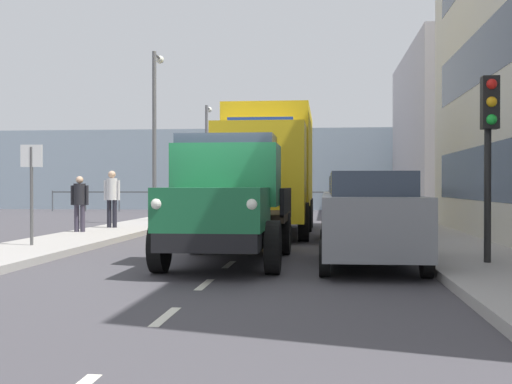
{
  "coord_description": "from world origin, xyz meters",
  "views": [
    {
      "loc": [
        -1.78,
        11.25,
        1.48
      ],
      "look_at": [
        0.23,
        -8.08,
        1.3
      ],
      "focal_mm": 46.45,
      "sensor_mm": 36.0,
      "label": 1
    }
  ],
  "objects_px": {
    "car_white_kerbside_1": "(355,208)",
    "car_black_oppositeside_1": "(230,198)",
    "car_grey_kerbside_near": "(370,218)",
    "pedestrian_couple_b": "(112,194)",
    "car_silver_oppositeside_2": "(244,196)",
    "traffic_light_near": "(489,128)",
    "lamp_post_promenade": "(155,120)",
    "truck_vintage_green": "(227,202)",
    "lorry_cargo_yellow": "(269,167)",
    "street_sign": "(32,177)",
    "car_navy_oppositeside_0": "(204,202)",
    "pedestrian_by_lamp": "(80,199)",
    "lamp_post_far": "(207,147)"
  },
  "relations": [
    {
      "from": "car_white_kerbside_1",
      "to": "car_black_oppositeside_1",
      "type": "bearing_deg",
      "value": -67.52
    },
    {
      "from": "car_grey_kerbside_near",
      "to": "pedestrian_couple_b",
      "type": "height_order",
      "value": "pedestrian_couple_b"
    },
    {
      "from": "car_white_kerbside_1",
      "to": "pedestrian_couple_b",
      "type": "bearing_deg",
      "value": -18.97
    },
    {
      "from": "car_white_kerbside_1",
      "to": "car_silver_oppositeside_2",
      "type": "height_order",
      "value": "same"
    },
    {
      "from": "traffic_light_near",
      "to": "lamp_post_promenade",
      "type": "distance_m",
      "value": 16.44
    },
    {
      "from": "truck_vintage_green",
      "to": "car_grey_kerbside_near",
      "type": "relative_size",
      "value": 1.36
    },
    {
      "from": "lorry_cargo_yellow",
      "to": "car_silver_oppositeside_2",
      "type": "relative_size",
      "value": 1.75
    },
    {
      "from": "pedestrian_couple_b",
      "to": "street_sign",
      "type": "distance_m",
      "value": 6.27
    },
    {
      "from": "lorry_cargo_yellow",
      "to": "street_sign",
      "type": "xyz_separation_m",
      "value": [
        4.83,
        6.19,
        -0.39
      ]
    },
    {
      "from": "car_silver_oppositeside_2",
      "to": "pedestrian_couple_b",
      "type": "xyz_separation_m",
      "value": [
        2.36,
        15.56,
        0.32
      ]
    },
    {
      "from": "car_navy_oppositeside_0",
      "to": "street_sign",
      "type": "distance_m",
      "value": 9.9
    },
    {
      "from": "lorry_cargo_yellow",
      "to": "pedestrian_by_lamp",
      "type": "xyz_separation_m",
      "value": [
        5.34,
        1.93,
        -0.99
      ]
    },
    {
      "from": "car_black_oppositeside_1",
      "to": "street_sign",
      "type": "height_order",
      "value": "street_sign"
    },
    {
      "from": "truck_vintage_green",
      "to": "pedestrian_by_lamp",
      "type": "relative_size",
      "value": 3.51
    },
    {
      "from": "pedestrian_couple_b",
      "to": "traffic_light_near",
      "type": "distance_m",
      "value": 13.01
    },
    {
      "from": "car_navy_oppositeside_0",
      "to": "lamp_post_promenade",
      "type": "height_order",
      "value": "lamp_post_promenade"
    },
    {
      "from": "car_grey_kerbside_near",
      "to": "lamp_post_far",
      "type": "height_order",
      "value": "lamp_post_far"
    },
    {
      "from": "car_grey_kerbside_near",
      "to": "lamp_post_far",
      "type": "xyz_separation_m",
      "value": [
        7.42,
        -24.81,
        2.79
      ]
    },
    {
      "from": "car_white_kerbside_1",
      "to": "street_sign",
      "type": "distance_m",
      "value": 8.24
    },
    {
      "from": "car_grey_kerbside_near",
      "to": "car_silver_oppositeside_2",
      "type": "xyz_separation_m",
      "value": [
        5.19,
        -23.97,
        0.0
      ]
    },
    {
      "from": "car_grey_kerbside_near",
      "to": "car_black_oppositeside_1",
      "type": "distance_m",
      "value": 19.09
    },
    {
      "from": "car_white_kerbside_1",
      "to": "pedestrian_couple_b",
      "type": "relative_size",
      "value": 2.25
    },
    {
      "from": "car_white_kerbside_1",
      "to": "lorry_cargo_yellow",
      "type": "bearing_deg",
      "value": -45.27
    },
    {
      "from": "street_sign",
      "to": "pedestrian_by_lamp",
      "type": "bearing_deg",
      "value": -83.13
    },
    {
      "from": "pedestrian_by_lamp",
      "to": "street_sign",
      "type": "distance_m",
      "value": 4.34
    },
    {
      "from": "truck_vintage_green",
      "to": "pedestrian_couple_b",
      "type": "height_order",
      "value": "truck_vintage_green"
    },
    {
      "from": "car_black_oppositeside_1",
      "to": "lamp_post_promenade",
      "type": "bearing_deg",
      "value": 67.71
    },
    {
      "from": "car_silver_oppositeside_2",
      "to": "pedestrian_couple_b",
      "type": "height_order",
      "value": "pedestrian_couple_b"
    },
    {
      "from": "lamp_post_far",
      "to": "street_sign",
      "type": "xyz_separation_m",
      "value": [
        -0.07,
        22.64,
        -2.0
      ]
    },
    {
      "from": "car_black_oppositeside_1",
      "to": "lorry_cargo_yellow",
      "type": "bearing_deg",
      "value": 104.97
    },
    {
      "from": "car_navy_oppositeside_0",
      "to": "lamp_post_promenade",
      "type": "bearing_deg",
      "value": -31.1
    },
    {
      "from": "truck_vintage_green",
      "to": "traffic_light_near",
      "type": "height_order",
      "value": "traffic_light_near"
    },
    {
      "from": "truck_vintage_green",
      "to": "car_silver_oppositeside_2",
      "type": "relative_size",
      "value": 1.21
    },
    {
      "from": "car_navy_oppositeside_0",
      "to": "lamp_post_far",
      "type": "height_order",
      "value": "lamp_post_far"
    },
    {
      "from": "car_black_oppositeside_1",
      "to": "pedestrian_by_lamp",
      "type": "distance_m",
      "value": 12.23
    },
    {
      "from": "lamp_post_far",
      "to": "lorry_cargo_yellow",
      "type": "bearing_deg",
      "value": 106.59
    },
    {
      "from": "car_silver_oppositeside_2",
      "to": "traffic_light_near",
      "type": "height_order",
      "value": "traffic_light_near"
    },
    {
      "from": "traffic_light_near",
      "to": "pedestrian_couple_b",
      "type": "bearing_deg",
      "value": -42.49
    },
    {
      "from": "car_silver_oppositeside_2",
      "to": "truck_vintage_green",
      "type": "bearing_deg",
      "value": 96.15
    },
    {
      "from": "traffic_light_near",
      "to": "truck_vintage_green",
      "type": "bearing_deg",
      "value": -7.16
    },
    {
      "from": "lorry_cargo_yellow",
      "to": "traffic_light_near",
      "type": "xyz_separation_m",
      "value": [
        -4.51,
        8.69,
        0.4
      ]
    },
    {
      "from": "car_white_kerbside_1",
      "to": "lamp_post_promenade",
      "type": "distance_m",
      "value": 10.81
    },
    {
      "from": "pedestrian_couple_b",
      "to": "lamp_post_promenade",
      "type": "height_order",
      "value": "lamp_post_promenade"
    },
    {
      "from": "truck_vintage_green",
      "to": "car_navy_oppositeside_0",
      "type": "bearing_deg",
      "value": -77.51
    },
    {
      "from": "lorry_cargo_yellow",
      "to": "car_navy_oppositeside_0",
      "type": "bearing_deg",
      "value": -52.1
    },
    {
      "from": "traffic_light_near",
      "to": "lamp_post_far",
      "type": "bearing_deg",
      "value": -69.47
    },
    {
      "from": "car_black_oppositeside_1",
      "to": "lamp_post_promenade",
      "type": "distance_m",
      "value": 6.5
    },
    {
      "from": "car_black_oppositeside_1",
      "to": "car_silver_oppositeside_2",
      "type": "bearing_deg",
      "value": -90.0
    },
    {
      "from": "pedestrian_by_lamp",
      "to": "lamp_post_promenade",
      "type": "distance_m",
      "value": 7.31
    },
    {
      "from": "car_silver_oppositeside_2",
      "to": "car_white_kerbside_1",
      "type": "bearing_deg",
      "value": 105.97
    }
  ]
}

